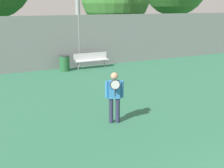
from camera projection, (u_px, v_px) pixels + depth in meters
tennis_player at (114, 94)px, 9.70m from camera, size 0.54×0.50×1.63m
bench_courtside_near at (91, 59)px, 18.35m from camera, size 2.10×0.40×0.89m
trash_bin at (65, 63)px, 17.57m from camera, size 0.61×0.61×0.89m
back_fence at (57, 43)px, 17.85m from camera, size 29.38×0.06×3.06m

